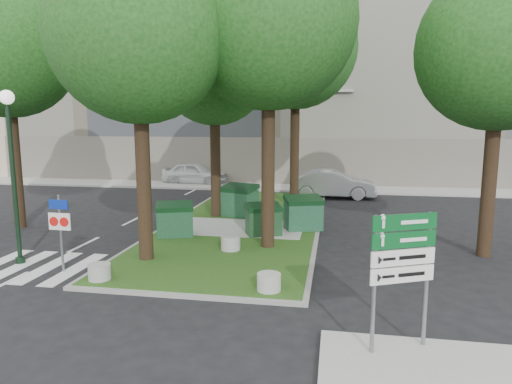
% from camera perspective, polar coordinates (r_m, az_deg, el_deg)
% --- Properties ---
extents(ground, '(120.00, 120.00, 0.00)m').
position_cam_1_polar(ground, '(11.98, -11.58, -12.54)').
color(ground, black).
rests_on(ground, ground).
extents(median_island, '(6.00, 16.00, 0.12)m').
position_cam_1_polar(median_island, '(19.19, -1.42, -3.95)').
color(median_island, '#214513').
rests_on(median_island, ground).
extents(median_kerb, '(6.30, 16.30, 0.10)m').
position_cam_1_polar(median_kerb, '(19.20, -1.42, -3.98)').
color(median_kerb, gray).
rests_on(median_kerb, ground).
extents(building_sidewalk, '(42.00, 3.00, 0.12)m').
position_cam_1_polar(building_sidewalk, '(29.46, 1.64, 0.60)').
color(building_sidewalk, '#999993').
rests_on(building_sidewalk, ground).
extents(zebra_crossing, '(5.00, 3.00, 0.01)m').
position_cam_1_polar(zebra_crossing, '(14.90, -23.11, -8.73)').
color(zebra_crossing, silver).
rests_on(zebra_crossing, ground).
extents(apartment_building, '(41.00, 12.00, 16.00)m').
position_cam_1_polar(apartment_building, '(36.76, 3.45, 14.66)').
color(apartment_building, tan).
rests_on(apartment_building, ground).
extents(tree_median_near_left, '(5.20, 5.20, 10.53)m').
position_cam_1_polar(tree_median_near_left, '(14.37, -14.18, 20.62)').
color(tree_median_near_left, black).
rests_on(tree_median_near_left, ground).
extents(tree_median_near_right, '(5.60, 5.60, 11.46)m').
position_cam_1_polar(tree_median_near_right, '(15.48, 1.99, 22.54)').
color(tree_median_near_right, black).
rests_on(tree_median_near_right, ground).
extents(tree_median_mid, '(4.80, 4.80, 9.99)m').
position_cam_1_polar(tree_median_mid, '(20.23, -4.97, 16.40)').
color(tree_median_mid, black).
rests_on(tree_median_mid, ground).
extents(tree_median_far, '(5.80, 5.80, 11.93)m').
position_cam_1_polar(tree_median_far, '(22.82, 5.28, 18.95)').
color(tree_median_far, black).
rests_on(tree_median_far, ground).
extents(tree_street_left, '(5.40, 5.40, 11.00)m').
position_cam_1_polar(tree_street_left, '(20.94, -28.60, 16.98)').
color(tree_street_left, black).
rests_on(tree_street_left, ground).
extents(tree_street_right, '(5.00, 5.00, 10.06)m').
position_cam_1_polar(tree_street_right, '(16.37, 28.57, 17.17)').
color(tree_street_right, black).
rests_on(tree_street_right, ground).
extents(dumpster_a, '(1.59, 1.34, 1.25)m').
position_cam_1_polar(dumpster_a, '(17.10, -10.11, -3.43)').
color(dumpster_a, '#103C20').
rests_on(dumpster_a, median_island).
extents(dumpster_b, '(1.80, 1.51, 1.42)m').
position_cam_1_polar(dumpster_b, '(20.31, -2.13, -1.09)').
color(dumpster_b, '#134224').
rests_on(dumpster_b, median_island).
extents(dumpster_c, '(1.52, 1.31, 1.19)m').
position_cam_1_polar(dumpster_c, '(17.01, 0.94, -3.47)').
color(dumpster_c, black).
rests_on(dumpster_c, median_island).
extents(dumpster_d, '(1.67, 1.41, 1.32)m').
position_cam_1_polar(dumpster_d, '(17.93, 5.92, -2.65)').
color(dumpster_d, '#144329').
rests_on(dumpster_d, median_island).
extents(bollard_left, '(0.59, 0.59, 0.42)m').
position_cam_1_polar(bollard_left, '(13.10, -18.97, -9.41)').
color(bollard_left, '#9E9F9A').
rests_on(bollard_left, median_island).
extents(bollard_right, '(0.60, 0.60, 0.43)m').
position_cam_1_polar(bollard_right, '(11.67, 1.62, -11.18)').
color(bollard_right, '#A7A8A2').
rests_on(bollard_right, median_island).
extents(bollard_mid, '(0.64, 0.64, 0.46)m').
position_cam_1_polar(bollard_mid, '(15.15, -3.20, -6.36)').
color(bollard_mid, gray).
rests_on(bollard_mid, median_island).
extents(litter_bin, '(0.45, 0.45, 0.79)m').
position_cam_1_polar(litter_bin, '(19.69, 6.86, -2.34)').
color(litter_bin, '#C08816').
rests_on(litter_bin, median_island).
extents(street_lamp, '(0.42, 0.42, 5.22)m').
position_cam_1_polar(street_lamp, '(15.38, -28.22, 3.92)').
color(street_lamp, black).
rests_on(street_lamp, ground).
extents(traffic_sign_pole, '(0.68, 0.07, 2.26)m').
position_cam_1_polar(traffic_sign_pole, '(14.23, -23.28, -3.55)').
color(traffic_sign_pole, slate).
rests_on(traffic_sign_pole, ground).
extents(directional_sign, '(1.19, 0.58, 2.58)m').
position_cam_1_polar(directional_sign, '(8.80, 17.79, -8.12)').
color(directional_sign, slate).
rests_on(directional_sign, sidewalk_corner).
extents(car_white, '(4.62, 2.25, 1.52)m').
position_cam_1_polar(car_white, '(31.45, -7.67, 2.34)').
color(car_white, silver).
rests_on(car_white, ground).
extents(car_silver, '(4.84, 1.79, 1.58)m').
position_cam_1_polar(car_silver, '(26.08, 9.54, 1.00)').
color(car_silver, '#ACAFB4').
rests_on(car_silver, ground).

